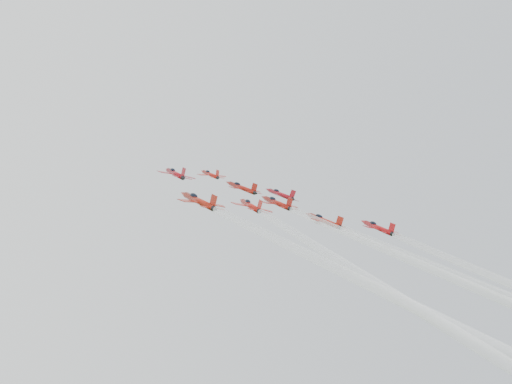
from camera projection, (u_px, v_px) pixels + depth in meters
jet_lead at (210, 174)px, 168.41m from camera, size 9.26×12.13×6.76m
jet_row2_left at (175, 173)px, 145.49m from camera, size 10.49×13.75×7.66m
jet_row2_center at (242, 187)px, 152.57m from camera, size 10.17×13.33×7.42m
jet_row2_right at (280, 194)px, 161.65m from camera, size 10.40×13.63×7.59m
jet_center at (430, 269)px, 95.57m from camera, size 10.22×99.71×50.50m
jet_rear_farleft at (370, 295)px, 65.76m from camera, size 10.10×98.57×49.92m
jet_rear_left at (407, 280)px, 80.39m from camera, size 9.52×92.88×47.04m
jet_rear_right at (502, 297)px, 86.81m from camera, size 9.49×92.62×46.91m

